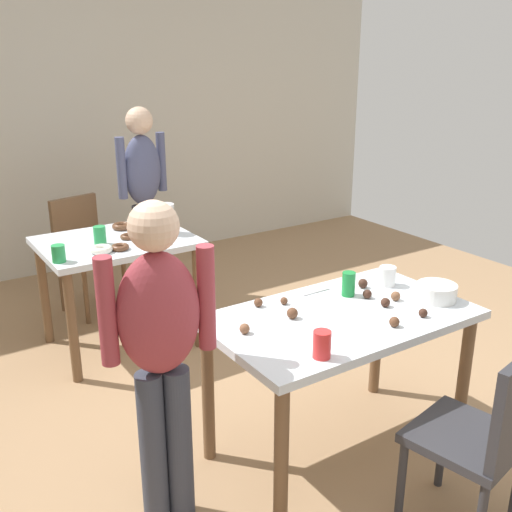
% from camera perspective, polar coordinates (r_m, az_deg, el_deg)
% --- Properties ---
extents(ground_plane, '(6.40, 6.40, 0.00)m').
position_cam_1_polar(ground_plane, '(3.30, 4.01, -16.26)').
color(ground_plane, '#9E7A56').
extents(wall_back, '(6.40, 0.10, 2.60)m').
position_cam_1_polar(wall_back, '(5.61, -16.25, 12.09)').
color(wall_back, beige).
rests_on(wall_back, ground_plane).
extents(dining_table_near, '(1.23, 0.72, 0.75)m').
position_cam_1_polar(dining_table_near, '(2.84, 8.11, -7.40)').
color(dining_table_near, silver).
rests_on(dining_table_near, ground_plane).
extents(dining_table_far, '(0.96, 0.75, 0.75)m').
position_cam_1_polar(dining_table_far, '(4.00, -13.15, -0.06)').
color(dining_table_far, silver).
rests_on(dining_table_far, ground_plane).
extents(chair_near_table, '(0.47, 0.47, 0.87)m').
position_cam_1_polar(chair_near_table, '(2.58, 21.15, -15.44)').
color(chair_near_table, '#2D2D33').
rests_on(chair_near_table, ground_plane).
extents(chair_far_table, '(0.48, 0.48, 0.87)m').
position_cam_1_polar(chair_far_table, '(4.70, -16.13, 0.81)').
color(chair_far_table, brown).
rests_on(chair_far_table, ground_plane).
extents(person_girl_near, '(0.45, 0.27, 1.40)m').
position_cam_1_polar(person_girl_near, '(2.36, -9.16, -8.32)').
color(person_girl_near, '#383D4C').
rests_on(person_girl_near, ground_plane).
extents(person_adult_far, '(0.45, 0.27, 1.52)m').
position_cam_1_polar(person_adult_far, '(4.74, -10.75, 6.55)').
color(person_adult_far, '#28282D').
rests_on(person_adult_far, ground_plane).
extents(mixing_bowl, '(0.19, 0.19, 0.08)m').
position_cam_1_polar(mixing_bowl, '(3.04, 16.91, -3.31)').
color(mixing_bowl, white).
rests_on(mixing_bowl, dining_table_near).
extents(soda_can, '(0.07, 0.07, 0.12)m').
position_cam_1_polar(soda_can, '(2.99, 8.86, -2.66)').
color(soda_can, '#198438').
rests_on(soda_can, dining_table_near).
extents(fork_near, '(0.17, 0.02, 0.01)m').
position_cam_1_polar(fork_near, '(3.02, 5.76, -3.44)').
color(fork_near, silver).
rests_on(fork_near, dining_table_near).
extents(cup_near_0, '(0.09, 0.09, 0.10)m').
position_cam_1_polar(cup_near_0, '(3.15, 12.48, -1.90)').
color(cup_near_0, white).
rests_on(cup_near_0, dining_table_near).
extents(cup_near_1, '(0.07, 0.07, 0.11)m').
position_cam_1_polar(cup_near_1, '(2.39, 6.33, -8.42)').
color(cup_near_1, red).
rests_on(cup_near_1, dining_table_near).
extents(cake_ball_0, '(0.04, 0.04, 0.04)m').
position_cam_1_polar(cake_ball_0, '(2.87, 2.65, -4.28)').
color(cake_ball_0, brown).
rests_on(cake_ball_0, dining_table_near).
extents(cake_ball_1, '(0.04, 0.04, 0.04)m').
position_cam_1_polar(cake_ball_1, '(2.84, 15.72, -5.27)').
color(cake_ball_1, '#3D2319').
rests_on(cake_ball_1, dining_table_near).
extents(cake_ball_2, '(0.05, 0.05, 0.05)m').
position_cam_1_polar(cake_ball_2, '(3.11, 10.21, -2.60)').
color(cake_ball_2, '#3D2319').
rests_on(cake_ball_2, dining_table_near).
extents(cake_ball_3, '(0.05, 0.05, 0.05)m').
position_cam_1_polar(cake_ball_3, '(2.98, 13.23, -3.75)').
color(cake_ball_3, brown).
rests_on(cake_ball_3, dining_table_near).
extents(cake_ball_4, '(0.04, 0.04, 0.04)m').
position_cam_1_polar(cake_ball_4, '(2.84, 0.22, -4.48)').
color(cake_ball_4, brown).
rests_on(cake_ball_4, dining_table_near).
extents(cake_ball_5, '(0.04, 0.04, 0.04)m').
position_cam_1_polar(cake_ball_5, '(2.98, 10.61, -3.60)').
color(cake_ball_5, '#3D2319').
rests_on(cake_ball_5, dining_table_near).
extents(cake_ball_6, '(0.05, 0.05, 0.05)m').
position_cam_1_polar(cake_ball_6, '(2.72, 3.50, -5.49)').
color(cake_ball_6, brown).
rests_on(cake_ball_6, dining_table_near).
extents(cake_ball_7, '(0.05, 0.05, 0.05)m').
position_cam_1_polar(cake_ball_7, '(2.58, -1.10, -6.97)').
color(cake_ball_7, brown).
rests_on(cake_ball_7, dining_table_near).
extents(cake_ball_8, '(0.04, 0.04, 0.04)m').
position_cam_1_polar(cake_ball_8, '(2.90, 12.29, -4.37)').
color(cake_ball_8, '#3D2319').
rests_on(cake_ball_8, dining_table_near).
extents(cake_ball_9, '(0.05, 0.05, 0.05)m').
position_cam_1_polar(cake_ball_9, '(2.71, 13.12, -6.16)').
color(cake_ball_9, brown).
rests_on(cake_ball_9, dining_table_near).
extents(pitcher_far, '(0.13, 0.13, 0.20)m').
position_cam_1_polar(pitcher_far, '(4.00, -8.71, 3.54)').
color(pitcher_far, white).
rests_on(pitcher_far, dining_table_far).
extents(cup_far_0, '(0.08, 0.08, 0.10)m').
position_cam_1_polar(cup_far_0, '(3.61, -18.39, 0.22)').
color(cup_far_0, green).
rests_on(cup_far_0, dining_table_far).
extents(cup_far_1, '(0.07, 0.07, 0.11)m').
position_cam_1_polar(cup_far_1, '(4.23, -11.19, 3.59)').
color(cup_far_1, yellow).
rests_on(cup_far_1, dining_table_far).
extents(cup_far_2, '(0.08, 0.08, 0.12)m').
position_cam_1_polar(cup_far_2, '(3.87, -14.74, 1.93)').
color(cup_far_2, green).
rests_on(cup_far_2, dining_table_far).
extents(donut_far_0, '(0.11, 0.11, 0.03)m').
position_cam_1_polar(donut_far_0, '(3.74, -12.89, 0.83)').
color(donut_far_0, brown).
rests_on(donut_far_0, dining_table_far).
extents(donut_far_1, '(0.13, 0.13, 0.04)m').
position_cam_1_polar(donut_far_1, '(4.18, -12.73, 2.81)').
color(donut_far_1, brown).
rests_on(donut_far_1, dining_table_far).
extents(donut_far_2, '(0.14, 0.14, 0.04)m').
position_cam_1_polar(donut_far_2, '(3.71, -14.60, 0.62)').
color(donut_far_2, white).
rests_on(donut_far_2, dining_table_far).
extents(donut_far_3, '(0.10, 0.10, 0.03)m').
position_cam_1_polar(donut_far_3, '(3.95, -12.17, 1.84)').
color(donut_far_3, brown).
rests_on(donut_far_3, dining_table_far).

